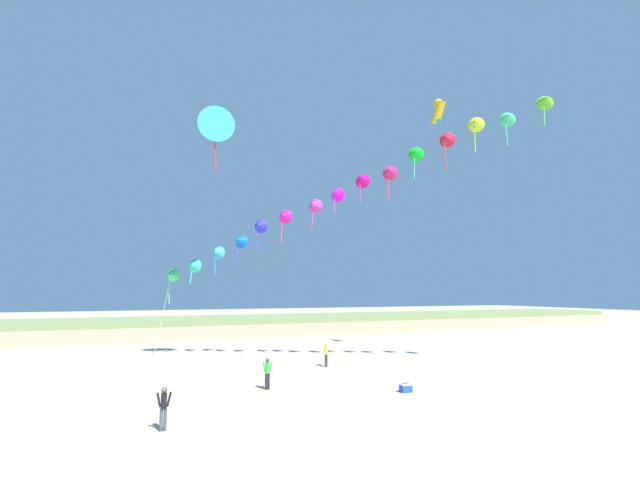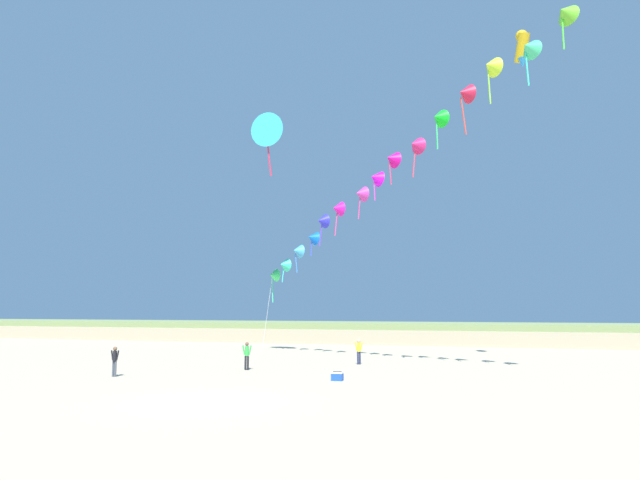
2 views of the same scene
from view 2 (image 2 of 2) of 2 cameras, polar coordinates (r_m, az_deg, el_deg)
ground_plane at (r=23.21m, az=-11.47°, el=-15.65°), size 240.00×240.00×0.00m
dune_ridge at (r=63.40m, az=7.11°, el=-9.14°), size 120.00×12.98×2.06m
person_near_left at (r=37.71m, az=3.91°, el=-10.89°), size 0.49×0.42×1.62m
person_near_right at (r=32.83m, az=-19.84°, el=-11.16°), size 0.55×0.21×1.58m
person_mid_center at (r=34.56m, az=-7.33°, el=-11.22°), size 0.57×0.22×1.63m
kite_banner_string at (r=38.94m, az=5.55°, el=6.12°), size 23.80×19.44×18.35m
large_kite_low_lead at (r=44.61m, az=-5.11°, el=10.80°), size 2.68×1.02×4.84m
large_kite_mid_trail at (r=41.11m, az=19.55°, el=17.73°), size 1.28×1.50×2.50m
beach_cooler at (r=29.40m, az=1.74°, el=-13.47°), size 0.58×0.41×0.46m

